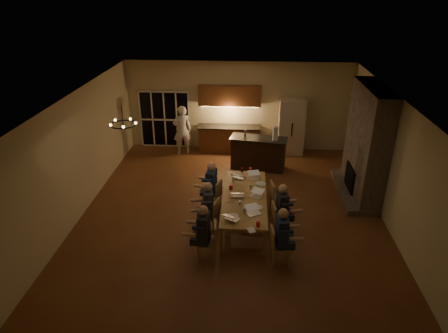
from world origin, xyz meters
TOP-DOWN VIEW (x-y plane):
  - floor at (0.00, 0.00)m, footprint 9.00×9.00m
  - back_wall at (0.00, 4.52)m, footprint 8.00×0.04m
  - left_wall at (-4.02, 0.00)m, footprint 0.04×9.00m
  - right_wall at (4.02, 0.00)m, footprint 0.04×9.00m
  - ceiling at (0.00, 0.00)m, footprint 8.00×9.00m
  - french_doors at (-2.70, 4.47)m, footprint 1.86×0.08m
  - fireplace at (3.70, 1.20)m, footprint 0.58×2.50m
  - kitchenette at (-0.30, 4.20)m, footprint 2.24×0.68m
  - refrigerator at (1.90, 4.15)m, footprint 0.90×0.68m
  - dining_table at (0.35, -0.54)m, footprint 1.10×2.94m
  - bar_island at (0.74, 2.74)m, footprint 1.93×0.99m
  - chair_left_near at (-0.47, -2.07)m, footprint 0.49×0.49m
  - chair_left_mid at (-0.52, -1.01)m, footprint 0.54×0.54m
  - chair_left_far at (-0.54, 0.01)m, footprint 0.54×0.54m
  - chair_right_near at (1.18, -2.15)m, footprint 0.48×0.48m
  - chair_right_mid at (1.26, -1.12)m, footprint 0.50×0.50m
  - chair_right_far at (1.26, 0.00)m, footprint 0.51×0.51m
  - person_left_near at (-0.52, -2.12)m, footprint 0.66×0.66m
  - person_right_near at (1.19, -2.13)m, footprint 0.65×0.65m
  - person_left_mid at (-0.53, -1.05)m, footprint 0.70×0.70m
  - person_right_mid at (1.25, -1.03)m, footprint 0.71×0.71m
  - person_left_far at (-0.56, 0.07)m, footprint 0.69×0.69m
  - standing_person at (-1.96, 3.82)m, footprint 0.75×0.61m
  - chandelier at (-2.45, -0.94)m, footprint 0.61×0.61m
  - laptop_a at (0.08, -1.61)m, footprint 0.42×0.41m
  - laptop_b at (0.58, -1.36)m, footprint 0.41×0.39m
  - laptop_c at (0.16, -0.51)m, footprint 0.34×0.30m
  - laptop_d at (0.63, -0.54)m, footprint 0.42×0.41m
  - laptop_e at (0.17, 0.51)m, footprint 0.39×0.37m
  - laptop_f at (0.60, 0.48)m, footprint 0.38×0.35m
  - mug_front at (0.24, -0.95)m, footprint 0.08×0.08m
  - mug_mid at (0.48, -0.07)m, footprint 0.08×0.08m
  - mug_back at (0.03, 0.31)m, footprint 0.08×0.08m
  - redcup_near at (0.67, -1.88)m, footprint 0.08×0.08m
  - redcup_mid at (-0.02, -0.19)m, footprint 0.10×0.10m
  - redcup_far at (0.48, 0.91)m, footprint 0.09×0.09m
  - can_silver at (0.35, -1.31)m, footprint 0.07×0.07m
  - can_cola at (0.24, 0.89)m, footprint 0.06×0.06m
  - can_right at (0.70, -0.17)m, footprint 0.07×0.07m
  - plate_near at (0.68, -1.07)m, footprint 0.25×0.25m
  - plate_left at (0.10, -1.50)m, footprint 0.25×0.25m
  - plate_far at (0.77, 0.15)m, footprint 0.28×0.28m
  - notepad at (0.52, -2.04)m, footprint 0.23×0.26m
  - bar_bottle at (0.29, 2.82)m, footprint 0.07×0.07m
  - bar_blender at (1.25, 2.58)m, footprint 0.16×0.16m

SIDE VIEW (x-z plane):
  - floor at x=0.00m, z-range 0.00..0.00m
  - dining_table at x=0.35m, z-range 0.00..0.75m
  - chair_left_near at x=-0.47m, z-range 0.00..0.89m
  - chair_left_mid at x=-0.52m, z-range 0.00..0.89m
  - chair_left_far at x=-0.54m, z-range 0.00..0.89m
  - chair_right_near at x=1.18m, z-range 0.00..0.89m
  - chair_right_mid at x=1.26m, z-range 0.00..0.89m
  - chair_right_far at x=1.26m, z-range 0.00..0.89m
  - bar_island at x=0.74m, z-range 0.00..1.08m
  - person_left_near at x=-0.52m, z-range 0.00..1.38m
  - person_right_near at x=1.19m, z-range 0.00..1.38m
  - person_left_mid at x=-0.53m, z-range 0.00..1.38m
  - person_right_mid at x=1.25m, z-range 0.00..1.38m
  - person_left_far at x=-0.56m, z-range 0.00..1.38m
  - notepad at x=0.52m, z-range 0.75..0.76m
  - plate_near at x=0.68m, z-range 0.75..0.77m
  - plate_left at x=0.10m, z-range 0.75..0.77m
  - plate_far at x=0.77m, z-range 0.75..0.77m
  - mug_front at x=0.24m, z-range 0.75..0.85m
  - mug_mid at x=0.48m, z-range 0.75..0.85m
  - mug_back at x=0.03m, z-range 0.75..0.85m
  - redcup_near at x=0.67m, z-range 0.75..0.87m
  - redcup_mid at x=-0.02m, z-range 0.75..0.87m
  - redcup_far at x=0.48m, z-range 0.75..0.87m
  - can_silver at x=0.35m, z-range 0.75..0.87m
  - can_cola at x=0.24m, z-range 0.75..0.87m
  - can_right at x=0.70m, z-range 0.75..0.87m
  - laptop_a at x=0.08m, z-range 0.75..0.98m
  - laptop_b at x=0.58m, z-range 0.75..0.98m
  - laptop_c at x=0.16m, z-range 0.75..0.98m
  - laptop_d at x=0.63m, z-range 0.75..0.98m
  - laptop_e at x=0.17m, z-range 0.75..0.98m
  - laptop_f at x=0.60m, z-range 0.75..0.98m
  - standing_person at x=-1.96m, z-range 0.00..1.78m
  - refrigerator at x=1.90m, z-range 0.00..2.00m
  - french_doors at x=-2.70m, z-range 0.00..2.10m
  - kitchenette at x=-0.30m, z-range 0.00..2.40m
  - bar_bottle at x=0.29m, z-range 1.08..1.32m
  - bar_blender at x=1.25m, z-range 1.08..1.54m
  - back_wall at x=0.00m, z-range 0.00..3.20m
  - left_wall at x=-4.02m, z-range 0.00..3.20m
  - right_wall at x=4.02m, z-range 0.00..3.20m
  - fireplace at x=3.70m, z-range 0.00..3.20m
  - chandelier at x=-2.45m, z-range 2.73..2.77m
  - ceiling at x=0.00m, z-range 3.20..3.24m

